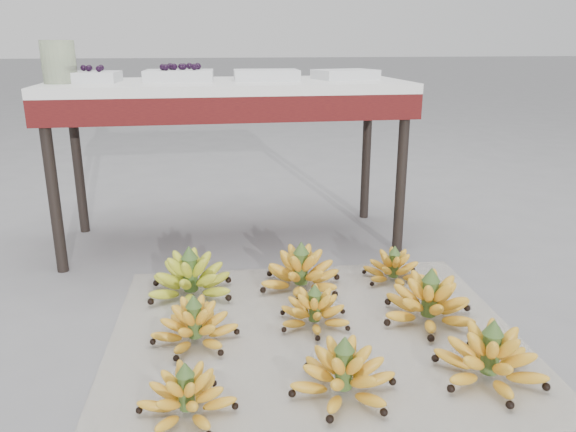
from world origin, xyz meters
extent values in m
plane|color=slate|center=(0.00, 0.00, 0.00)|extent=(60.00, 60.00, 0.00)
cube|color=white|center=(0.04, -0.05, 0.00)|extent=(1.31, 1.12, 0.01)
ellipsoid|color=yellow|center=(-0.35, -0.39, 0.04)|extent=(0.29, 0.29, 0.07)
ellipsoid|color=yellow|center=(-0.35, -0.39, 0.07)|extent=(0.21, 0.21, 0.05)
ellipsoid|color=yellow|center=(-0.35, -0.39, 0.10)|extent=(0.13, 0.13, 0.04)
cylinder|color=#3C5B26|center=(-0.35, -0.39, 0.07)|extent=(0.04, 0.04, 0.10)
cone|color=#3C5B26|center=(-0.35, -0.39, 0.13)|extent=(0.05, 0.05, 0.03)
ellipsoid|color=yellow|center=(0.05, -0.37, 0.05)|extent=(0.35, 0.35, 0.08)
ellipsoid|color=yellow|center=(0.05, -0.37, 0.08)|extent=(0.25, 0.25, 0.06)
ellipsoid|color=yellow|center=(0.05, -0.37, 0.12)|extent=(0.16, 0.16, 0.05)
cylinder|color=#3C5B26|center=(0.05, -0.37, 0.08)|extent=(0.04, 0.04, 0.11)
cone|color=#3C5B26|center=(0.05, -0.37, 0.15)|extent=(0.05, 0.05, 0.04)
ellipsoid|color=yellow|center=(0.45, -0.37, 0.05)|extent=(0.30, 0.30, 0.09)
ellipsoid|color=yellow|center=(0.45, -0.37, 0.09)|extent=(0.21, 0.21, 0.06)
ellipsoid|color=yellow|center=(0.45, -0.37, 0.12)|extent=(0.14, 0.14, 0.05)
cylinder|color=#3C5B26|center=(0.45, -0.37, 0.09)|extent=(0.05, 0.05, 0.12)
cone|color=#3C5B26|center=(0.45, -0.37, 0.16)|extent=(0.06, 0.06, 0.04)
ellipsoid|color=yellow|center=(-0.33, -0.05, 0.04)|extent=(0.29, 0.29, 0.08)
ellipsoid|color=yellow|center=(-0.33, -0.05, 0.08)|extent=(0.20, 0.20, 0.06)
ellipsoid|color=yellow|center=(-0.33, -0.05, 0.11)|extent=(0.13, 0.13, 0.05)
cylinder|color=#3C5B26|center=(-0.33, -0.05, 0.08)|extent=(0.04, 0.04, 0.10)
cone|color=#3C5B26|center=(-0.33, -0.05, 0.14)|extent=(0.05, 0.05, 0.04)
ellipsoid|color=yellow|center=(0.05, 0.00, 0.04)|extent=(0.24, 0.24, 0.07)
ellipsoid|color=yellow|center=(0.05, 0.00, 0.07)|extent=(0.17, 0.17, 0.05)
ellipsoid|color=yellow|center=(0.05, 0.00, 0.10)|extent=(0.11, 0.11, 0.04)
cylinder|color=#3C5B26|center=(0.05, 0.00, 0.07)|extent=(0.04, 0.04, 0.10)
cone|color=#3C5B26|center=(0.05, 0.00, 0.13)|extent=(0.04, 0.04, 0.03)
ellipsoid|color=yellow|center=(0.42, -0.04, 0.05)|extent=(0.34, 0.34, 0.09)
ellipsoid|color=yellow|center=(0.42, -0.04, 0.09)|extent=(0.24, 0.24, 0.07)
ellipsoid|color=yellow|center=(0.42, -0.04, 0.13)|extent=(0.15, 0.15, 0.06)
cylinder|color=#3C5B26|center=(0.42, -0.04, 0.09)|extent=(0.05, 0.05, 0.12)
cone|color=#3C5B26|center=(0.42, -0.04, 0.17)|extent=(0.06, 0.06, 0.05)
ellipsoid|color=#86A21D|center=(-0.34, 0.28, 0.05)|extent=(0.38, 0.38, 0.09)
ellipsoid|color=#86A21D|center=(-0.34, 0.28, 0.09)|extent=(0.27, 0.27, 0.07)
ellipsoid|color=#86A21D|center=(-0.34, 0.28, 0.13)|extent=(0.18, 0.18, 0.06)
cylinder|color=#3C5B26|center=(-0.34, 0.28, 0.09)|extent=(0.05, 0.05, 0.13)
cone|color=#3C5B26|center=(-0.34, 0.28, 0.17)|extent=(0.06, 0.06, 0.05)
ellipsoid|color=yellow|center=(0.06, 0.28, 0.05)|extent=(0.33, 0.33, 0.09)
ellipsoid|color=yellow|center=(0.06, 0.28, 0.09)|extent=(0.23, 0.23, 0.07)
ellipsoid|color=yellow|center=(0.06, 0.28, 0.13)|extent=(0.15, 0.15, 0.06)
cylinder|color=#3C5B26|center=(0.06, 0.28, 0.09)|extent=(0.05, 0.05, 0.12)
cone|color=#3C5B26|center=(0.06, 0.28, 0.17)|extent=(0.06, 0.06, 0.04)
ellipsoid|color=yellow|center=(0.42, 0.29, 0.04)|extent=(0.29, 0.29, 0.07)
ellipsoid|color=yellow|center=(0.42, 0.29, 0.07)|extent=(0.20, 0.20, 0.05)
ellipsoid|color=yellow|center=(0.42, 0.29, 0.10)|extent=(0.13, 0.13, 0.04)
cylinder|color=#3C5B26|center=(0.42, 0.29, 0.07)|extent=(0.04, 0.04, 0.09)
cone|color=#3C5B26|center=(0.42, 0.29, 0.13)|extent=(0.04, 0.04, 0.03)
cylinder|color=black|center=(-0.84, 0.61, 0.34)|extent=(0.04, 0.04, 0.67)
cylinder|color=black|center=(0.55, 0.61, 0.34)|extent=(0.04, 0.04, 0.67)
cylinder|color=black|center=(-0.84, 1.10, 0.34)|extent=(0.04, 0.04, 0.67)
cylinder|color=black|center=(0.55, 1.10, 0.34)|extent=(0.04, 0.04, 0.67)
cube|color=#5B1411|center=(-0.15, 0.85, 0.62)|extent=(1.49, 0.59, 0.10)
cube|color=white|center=(-0.15, 0.85, 0.69)|extent=(1.49, 0.59, 0.04)
cube|color=silver|center=(-0.73, 0.86, 0.73)|extent=(0.28, 0.21, 0.04)
sphere|color=black|center=(-0.71, 0.87, 0.77)|extent=(0.03, 0.03, 0.03)
sphere|color=black|center=(-0.74, 0.91, 0.77)|extent=(0.03, 0.03, 0.03)
sphere|color=black|center=(-0.79, 0.87, 0.77)|extent=(0.03, 0.03, 0.03)
sphere|color=black|center=(-0.71, 0.91, 0.77)|extent=(0.03, 0.03, 0.03)
sphere|color=black|center=(-0.67, 0.91, 0.77)|extent=(0.03, 0.03, 0.03)
sphere|color=black|center=(-0.80, 0.87, 0.77)|extent=(0.03, 0.03, 0.03)
sphere|color=black|center=(-0.66, 0.82, 0.77)|extent=(0.03, 0.03, 0.03)
cube|color=silver|center=(-0.35, 0.88, 0.74)|extent=(0.29, 0.22, 0.04)
sphere|color=black|center=(-0.33, 0.88, 0.77)|extent=(0.03, 0.03, 0.03)
sphere|color=black|center=(-0.40, 0.82, 0.77)|extent=(0.03, 0.03, 0.03)
sphere|color=black|center=(-0.41, 0.84, 0.77)|extent=(0.03, 0.03, 0.03)
sphere|color=black|center=(-0.34, 0.88, 0.77)|extent=(0.03, 0.03, 0.03)
sphere|color=black|center=(-0.27, 0.90, 0.77)|extent=(0.03, 0.03, 0.03)
sphere|color=black|center=(-0.39, 0.93, 0.77)|extent=(0.03, 0.03, 0.03)
sphere|color=black|center=(-0.38, 0.88, 0.77)|extent=(0.03, 0.03, 0.03)
sphere|color=black|center=(-0.29, 0.84, 0.77)|extent=(0.03, 0.03, 0.03)
sphere|color=black|center=(-0.27, 0.93, 0.77)|extent=(0.03, 0.03, 0.03)
sphere|color=black|center=(-0.37, 0.87, 0.77)|extent=(0.03, 0.03, 0.03)
sphere|color=black|center=(-0.31, 0.94, 0.77)|extent=(0.03, 0.03, 0.03)
cube|color=silver|center=(0.01, 0.87, 0.74)|extent=(0.28, 0.21, 0.04)
cube|color=silver|center=(0.36, 0.88, 0.73)|extent=(0.29, 0.24, 0.04)
cylinder|color=beige|center=(-0.81, 0.82, 0.80)|extent=(0.17, 0.17, 0.16)
camera|label=1|loc=(-0.30, -1.57, 0.87)|focal=35.00mm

